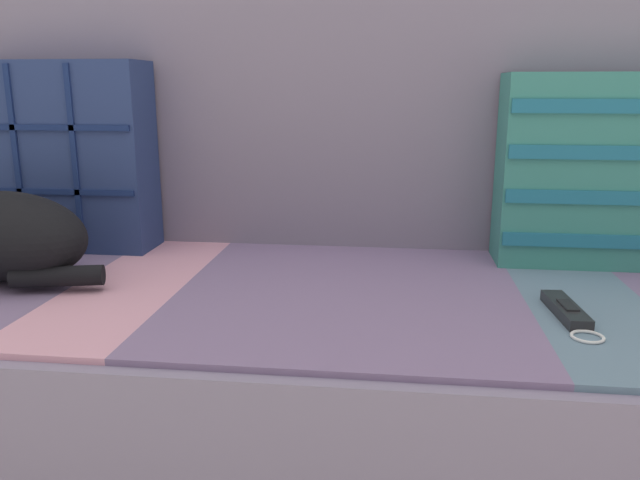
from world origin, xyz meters
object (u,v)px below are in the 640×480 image
object	(u,v)px
couch	(298,377)
game_remote_far	(567,312)
throw_pillow_striped	(619,171)
throw_pillow_quilted	(62,157)

from	to	relation	value
couch	game_remote_far	size ratio (longest dim) A/B	10.88
throw_pillow_striped	couch	bearing A→B (deg)	-162.50
couch	throw_pillow_quilted	xyz separation A→B (m)	(-0.56, 0.20, 0.41)
throw_pillow_striped	game_remote_far	world-z (taller)	throw_pillow_striped
couch	throw_pillow_quilted	distance (m)	0.72
couch	throw_pillow_quilted	world-z (taller)	throw_pillow_quilted
throw_pillow_quilted	throw_pillow_striped	world-z (taller)	throw_pillow_quilted
couch	game_remote_far	xyz separation A→B (m)	(0.46, -0.14, 0.21)
couch	game_remote_far	bearing A→B (deg)	-16.57
throw_pillow_quilted	couch	bearing A→B (deg)	-19.39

